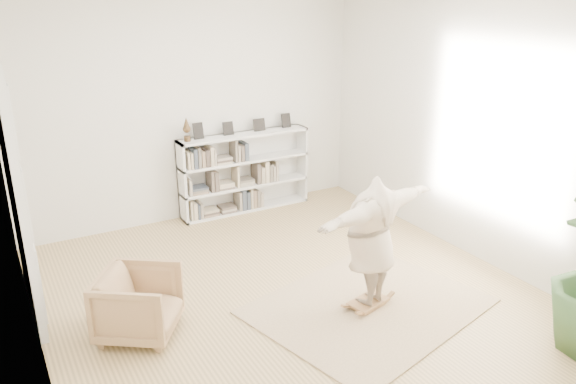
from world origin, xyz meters
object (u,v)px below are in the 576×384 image
(bookshelf, at_px, (244,173))
(armchair, at_px, (139,304))
(person, at_px, (372,238))
(rocker_board, at_px, (368,302))

(bookshelf, relative_size, armchair, 2.76)
(bookshelf, distance_m, person, 3.50)
(bookshelf, relative_size, person, 1.18)
(rocker_board, height_order, person, person)
(bookshelf, xyz_separation_m, rocker_board, (-0.09, -3.49, -0.57))
(rocker_board, xyz_separation_m, person, (0.00, 0.00, 0.82))
(armchair, height_order, rocker_board, armchair)
(rocker_board, bearing_deg, bookshelf, 74.64)
(bookshelf, xyz_separation_m, armchair, (-2.52, -2.71, -0.27))
(armchair, xyz_separation_m, person, (2.44, -0.78, 0.52))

